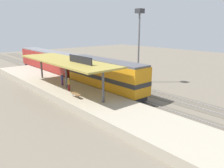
# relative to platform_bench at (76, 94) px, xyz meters

# --- Properties ---
(ground_plane) EXTENTS (120.00, 120.00, 0.00)m
(ground_plane) POSITION_rel_platform_bench_xyz_m (8.00, 4.59, -1.34)
(ground_plane) COLOR #706656
(track_near) EXTENTS (3.20, 110.00, 0.16)m
(track_near) POSITION_rel_platform_bench_xyz_m (6.00, 4.59, -1.31)
(track_near) COLOR #5F5649
(track_near) RESTS_ON ground
(track_far) EXTENTS (3.20, 110.00, 0.16)m
(track_far) POSITION_rel_platform_bench_xyz_m (10.60, 4.59, -1.31)
(track_far) COLOR #5F5649
(track_far) RESTS_ON ground
(platform) EXTENTS (6.00, 44.00, 0.90)m
(platform) POSITION_rel_platform_bench_xyz_m (1.40, 4.59, -0.89)
(platform) COLOR #A89E89
(platform) RESTS_ON ground
(station_canopy) EXTENTS (5.20, 18.00, 4.70)m
(station_canopy) POSITION_rel_platform_bench_xyz_m (1.40, 4.50, 3.19)
(station_canopy) COLOR #47474C
(station_canopy) RESTS_ON platform
(platform_bench) EXTENTS (0.44, 1.70, 0.50)m
(platform_bench) POSITION_rel_platform_bench_xyz_m (0.00, 0.00, 0.00)
(platform_bench) COLOR #333338
(platform_bench) RESTS_ON platform
(locomotive) EXTENTS (2.93, 14.43, 4.44)m
(locomotive) POSITION_rel_platform_bench_xyz_m (6.00, 2.06, 1.07)
(locomotive) COLOR #28282D
(locomotive) RESTS_ON track_near
(passenger_carriage_single) EXTENTS (2.90, 20.00, 4.24)m
(passenger_carriage_single) POSITION_rel_platform_bench_xyz_m (6.00, 20.06, 0.97)
(passenger_carriage_single) COLOR #28282D
(passenger_carriage_single) RESTS_ON track_near
(light_mast) EXTENTS (1.10, 1.10, 11.70)m
(light_mast) POSITION_rel_platform_bench_xyz_m (13.80, 2.95, 7.05)
(light_mast) COLOR slate
(light_mast) RESTS_ON ground
(person_waiting) EXTENTS (0.34, 0.34, 1.71)m
(person_waiting) POSITION_rel_platform_bench_xyz_m (0.92, 3.14, 0.51)
(person_waiting) COLOR maroon
(person_waiting) RESTS_ON platform
(person_walking) EXTENTS (0.34, 0.34, 1.71)m
(person_walking) POSITION_rel_platform_bench_xyz_m (1.59, 6.16, 0.51)
(person_walking) COLOR #663375
(person_walking) RESTS_ON platform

